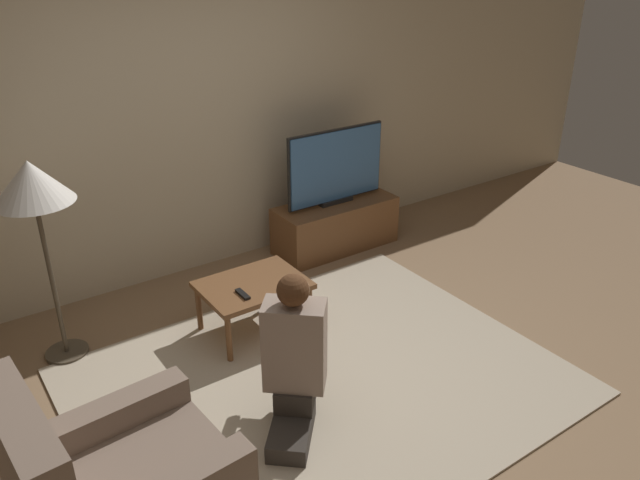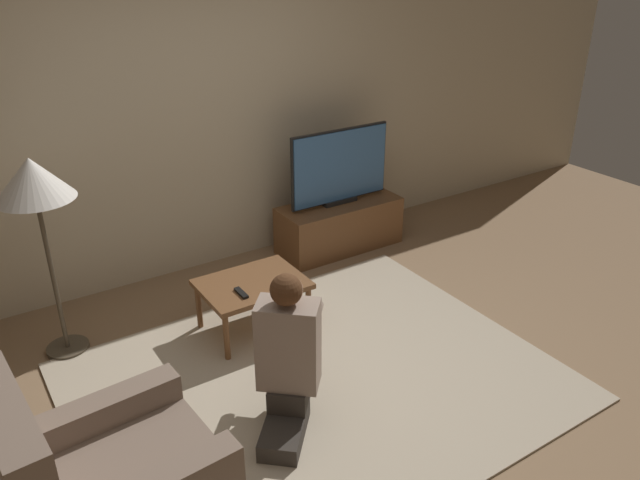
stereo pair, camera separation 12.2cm
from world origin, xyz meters
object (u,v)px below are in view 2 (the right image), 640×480
Objects in this scene: coffee_table at (252,288)px; person_kneeling at (288,354)px; floor_lamp at (34,187)px; tv at (340,167)px.

person_kneeling is at bearing -105.80° from coffee_table.
floor_lamp is at bearing 157.96° from coffee_table.
coffee_table is 0.75× the size of person_kneeling.
floor_lamp is 1.43× the size of person_kneeling.
coffee_table is (-1.27, -0.77, -0.43)m from tv.
floor_lamp is at bearing -173.19° from tv.
person_kneeling is (-1.55, -1.73, -0.30)m from tv.
coffee_table is at bearing -64.00° from person_kneeling.
floor_lamp reaches higher than person_kneeling.
tv is 2.34m from person_kneeling.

